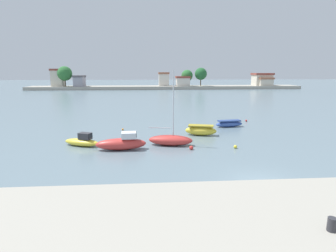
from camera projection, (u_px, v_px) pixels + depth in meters
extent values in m
plane|color=slate|center=(262.00, 183.00, 17.98)|extent=(400.00, 400.00, 0.00)
cylinder|color=#2D2D33|center=(332.00, 224.00, 9.25)|extent=(0.30, 0.30, 0.48)
ellipsoid|color=yellow|center=(82.00, 142.00, 26.80)|extent=(3.95, 2.56, 0.72)
cube|color=#333338|center=(85.00, 136.00, 26.54)|extent=(1.37, 1.14, 0.62)
cube|color=black|center=(90.00, 136.00, 26.34)|extent=(0.33, 0.65, 0.43)
ellipsoid|color=#C63833|center=(121.00, 144.00, 25.47)|extent=(4.74, 1.74, 1.09)
cube|color=silver|center=(129.00, 135.00, 25.40)|extent=(1.41, 1.17, 0.56)
cube|color=black|center=(136.00, 134.00, 25.48)|extent=(0.14, 0.98, 0.39)
ellipsoid|color=#C63833|center=(171.00, 140.00, 27.01)|extent=(4.57, 2.36, 1.02)
cylinder|color=silver|center=(173.00, 103.00, 26.24)|extent=(0.10, 0.10, 6.32)
cylinder|color=#B7B7BC|center=(159.00, 128.00, 26.89)|extent=(2.19, 0.50, 0.08)
ellipsoid|color=yellow|center=(201.00, 131.00, 31.15)|extent=(3.76, 2.17, 1.04)
cube|color=#A8952A|center=(201.00, 126.00, 31.04)|extent=(3.02, 1.79, 0.13)
ellipsoid|color=#3856A8|center=(229.00, 124.00, 35.80)|extent=(3.83, 1.63, 0.72)
cube|color=navy|center=(229.00, 121.00, 35.71)|extent=(3.07, 1.35, 0.16)
sphere|color=red|center=(246.00, 121.00, 39.50)|extent=(0.29, 0.29, 0.29)
sphere|color=orange|center=(123.00, 129.00, 33.77)|extent=(0.25, 0.25, 0.25)
sphere|color=red|center=(191.00, 148.00, 25.50)|extent=(0.38, 0.38, 0.38)
sphere|color=yellow|center=(235.00, 147.00, 25.94)|extent=(0.33, 0.33, 0.33)
cube|color=#9E998C|center=(166.00, 87.00, 107.79)|extent=(105.76, 9.27, 1.21)
cube|color=beige|center=(58.00, 78.00, 103.92)|extent=(4.33, 3.40, 5.94)
cube|color=brown|center=(57.00, 70.00, 103.25)|extent=(4.76, 3.74, 0.70)
cube|color=#99939E|center=(80.00, 82.00, 104.17)|extent=(3.49, 5.87, 3.48)
cube|color=#565156|center=(79.00, 76.00, 103.75)|extent=(3.83, 6.45, 0.70)
cube|color=beige|center=(164.00, 80.00, 108.34)|extent=(3.89, 4.24, 4.59)
cube|color=#995B42|center=(164.00, 73.00, 107.81)|extent=(4.28, 4.66, 0.70)
cube|color=beige|center=(183.00, 82.00, 107.08)|extent=(5.08, 4.69, 3.08)
cube|color=brown|center=(183.00, 77.00, 106.70)|extent=(5.59, 5.15, 0.70)
cube|color=beige|center=(262.00, 80.00, 111.14)|extent=(6.87, 5.88, 4.25)
cube|color=brown|center=(262.00, 74.00, 110.64)|extent=(7.56, 6.47, 0.70)
cube|color=beige|center=(264.00, 82.00, 109.53)|extent=(5.30, 5.15, 2.55)
cube|color=#995B42|center=(265.00, 78.00, 109.20)|extent=(5.83, 5.67, 0.70)
cylinder|color=brown|center=(65.00, 83.00, 103.50)|extent=(0.36, 0.36, 2.68)
sphere|color=#2D6B33|center=(65.00, 73.00, 102.79)|extent=(5.44, 5.44, 5.44)
cylinder|color=brown|center=(187.00, 83.00, 107.90)|extent=(0.36, 0.36, 2.20)
sphere|color=#2D6B33|center=(187.00, 76.00, 107.32)|extent=(4.49, 4.49, 4.49)
cylinder|color=brown|center=(201.00, 82.00, 107.13)|extent=(0.36, 0.36, 2.79)
sphere|color=#235B2D|center=(201.00, 74.00, 106.48)|extent=(4.71, 4.71, 4.71)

